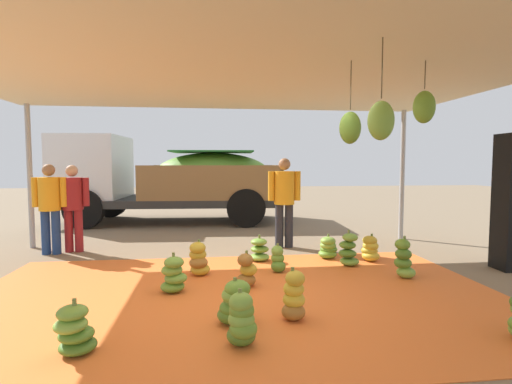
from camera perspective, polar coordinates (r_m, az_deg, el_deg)
The scene contains 20 objects.
ground_plane at distance 7.83m, azimuth -4.21°, elevation -7.92°, with size 40.00×40.00×0.00m, color #7F6B51.
tarp_orange at distance 4.94m, azimuth -2.59°, elevation -15.14°, with size 6.63×4.13×0.01m, color orange.
tent_canopy at distance 4.70m, azimuth -2.28°, elevation 17.85°, with size 8.00×7.00×2.84m.
banana_bunch_0 at distance 3.86m, azimuth -25.11°, elevation -18.04°, with size 0.44×0.44×0.48m.
banana_bunch_2 at distance 6.46m, azimuth 13.47°, elevation -8.37°, with size 0.40×0.43×0.57m.
banana_bunch_3 at distance 5.94m, azimuth 3.23°, elevation -9.88°, with size 0.31×0.31×0.43m.
banana_bunch_4 at distance 5.80m, azimuth -8.43°, elevation -9.82°, with size 0.41×0.43×0.53m.
banana_bunch_5 at distance 6.00m, azimuth 20.92°, elevation -9.30°, with size 0.34×0.32×0.60m.
banana_bunch_6 at distance 6.86m, azimuth 16.44°, elevation -8.04°, with size 0.41×0.41×0.46m.
banana_bunch_7 at distance 5.24m, azimuth -1.38°, elevation -11.55°, with size 0.35×0.35×0.49m.
banana_bunch_9 at distance 5.14m, azimuth -12.03°, elevation -11.92°, with size 0.40×0.37×0.51m.
banana_bunch_10 at distance 4.12m, azimuth -3.05°, elevation -15.95°, with size 0.48×0.44×0.48m.
banana_bunch_11 at distance 3.64m, azimuth -2.11°, elevation -18.40°, with size 0.32×0.32×0.52m.
banana_bunch_12 at distance 6.61m, azimuth 0.51°, elevation -8.57°, with size 0.47×0.48×0.43m.
banana_bunch_13 at distance 6.88m, azimuth 10.56°, elevation -8.09°, with size 0.43×0.43×0.42m.
banana_bunch_14 at distance 4.22m, azimuth 5.61°, elevation -15.03°, with size 0.31×0.33×0.56m.
cargo_truck_main at distance 11.19m, azimuth -13.02°, elevation 2.04°, with size 6.16×2.73×2.40m.
worker_0 at distance 7.93m, azimuth -25.35°, elevation -1.26°, with size 0.59×0.36×1.62m.
worker_1 at distance 7.56m, azimuth 4.18°, elevation -0.53°, with size 0.64×0.39×1.75m.
worker_2 at distance 7.90m, azimuth -28.07°, elevation -1.29°, with size 0.60×0.37×1.64m.
Camera 1 is at (-0.34, -4.65, 1.64)m, focal length 27.19 mm.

